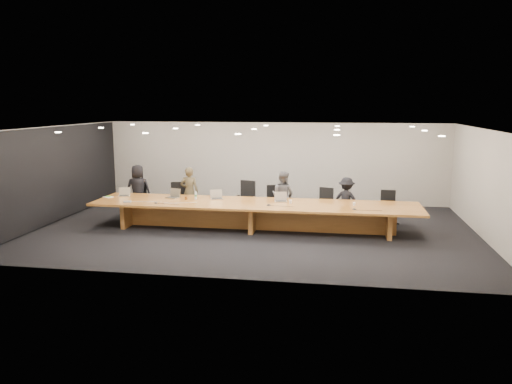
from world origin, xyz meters
TOP-DOWN VIEW (x-y plane):
  - ground at (0.00, 0.00)m, footprint 12.00×12.00m
  - back_wall at (0.00, 4.00)m, footprint 12.00×0.02m
  - left_wall_panel at (-5.94, 0.00)m, footprint 0.08×7.84m
  - conference_table at (0.00, 0.00)m, footprint 9.00×1.80m
  - chair_far_left at (-3.91, 1.22)m, footprint 0.54×0.54m
  - chair_left at (-2.59, 1.24)m, footprint 0.68×0.68m
  - chair_mid_left at (-0.52, 1.32)m, footprint 0.73×0.73m
  - chair_mid_right at (0.41, 1.28)m, footprint 0.65×0.65m
  - chair_right at (1.87, 1.23)m, footprint 0.66×0.66m
  - chair_far_right at (3.71, 1.17)m, footprint 0.52×0.52m
  - person_a at (-3.90, 1.27)m, footprint 0.85×0.63m
  - person_b at (-2.22, 1.21)m, footprint 0.59×0.40m
  - person_c at (0.66, 1.24)m, footprint 0.87×0.78m
  - person_d at (2.52, 1.22)m, footprint 0.97×0.72m
  - laptop_a at (-3.97, 0.37)m, footprint 0.37×0.31m
  - laptop_b at (-2.46, 0.32)m, footprint 0.42×0.36m
  - laptop_c at (-1.15, 0.37)m, footprint 0.41×0.36m
  - laptop_d at (0.71, 0.29)m, footprint 0.38×0.31m
  - water_bottle at (-1.73, 0.24)m, footprint 0.07×0.07m
  - amber_mug at (-1.99, 0.11)m, footprint 0.10×0.10m
  - paper_cup_near at (0.99, 0.09)m, footprint 0.08×0.08m
  - paper_cup_far at (2.71, 0.09)m, footprint 0.08×0.08m
  - notepad at (-4.35, 0.13)m, footprint 0.32×0.29m
  - lime_gadget at (-4.34, 0.12)m, footprint 0.14×0.09m
  - av_box at (-3.48, -0.51)m, footprint 0.25×0.21m
  - mic_left at (-2.65, -0.50)m, footprint 0.14×0.14m
  - mic_center at (0.44, -0.29)m, footprint 0.13×0.13m
  - mic_right at (2.70, -0.44)m, footprint 0.14×0.14m

SIDE VIEW (x-z plane):
  - ground at x=0.00m, z-range 0.00..0.00m
  - chair_far_right at x=3.71m, z-range 0.00..1.00m
  - chair_right at x=1.87m, z-range 0.00..1.02m
  - conference_table at x=0.00m, z-range 0.15..0.90m
  - chair_mid_right at x=0.41m, z-range 0.00..1.05m
  - chair_far_left at x=-3.91m, z-range 0.00..1.05m
  - chair_left at x=-2.59m, z-range 0.00..1.07m
  - chair_mid_left at x=-0.52m, z-range 0.00..1.15m
  - person_d at x=2.52m, z-range 0.00..1.34m
  - person_c at x=0.66m, z-range 0.00..1.48m
  - notepad at x=-4.35m, z-range 0.75..0.77m
  - mic_left at x=-2.65m, z-range 0.75..0.78m
  - mic_right at x=2.70m, z-range 0.75..0.78m
  - av_box at x=-3.48m, z-range 0.75..0.78m
  - mic_center at x=0.44m, z-range 0.75..0.78m
  - person_b at x=-2.22m, z-range 0.00..1.55m
  - lime_gadget at x=-4.34m, z-range 0.77..0.79m
  - person_a at x=-3.90m, z-range 0.00..1.58m
  - paper_cup_far at x=2.71m, z-range 0.75..0.83m
  - amber_mug at x=-1.99m, z-range 0.75..0.84m
  - paper_cup_near at x=0.99m, z-range 0.75..0.84m
  - water_bottle at x=-1.73m, z-range 0.75..0.96m
  - laptop_a at x=-3.97m, z-range 0.75..1.00m
  - laptop_c at x=-1.15m, z-range 0.75..1.02m
  - laptop_d at x=0.71m, z-range 0.75..1.02m
  - laptop_b at x=-2.46m, z-range 0.75..1.03m
  - left_wall_panel at x=-5.94m, z-range 0.00..2.74m
  - back_wall at x=0.00m, z-range 0.00..2.80m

